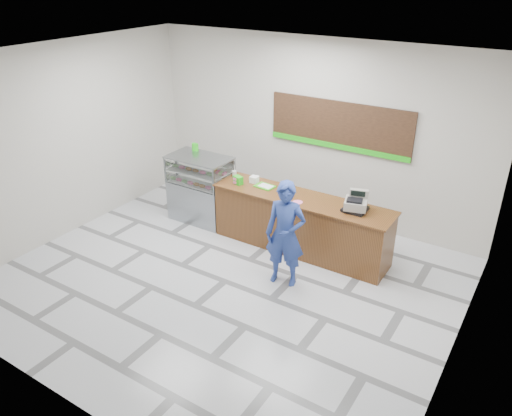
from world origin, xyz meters
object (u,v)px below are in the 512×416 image
Objects in this scene: sales_counter at (300,224)px; cash_register at (356,203)px; display_case at (201,188)px; serving_tray at (265,186)px; customer at (285,234)px.

cash_register is at bearing 2.06° from sales_counter.
sales_counter is at bearing 0.01° from display_case.
display_case is 1.49m from serving_tray.
cash_register is at bearing 5.32° from serving_tray.
customer reaches higher than display_case.
display_case is at bearing 164.69° from cash_register.
display_case is 3.23m from cash_register.
sales_counter is 1.11m from customer.
customer is (2.48, -1.02, 0.20)m from display_case.
customer is at bearing -75.71° from sales_counter.
serving_tray is at bearing 121.74° from customer.
display_case is 2.69m from customer.
cash_register is at bearing 43.98° from customer.
customer is (0.26, -1.02, 0.36)m from sales_counter.
cash_register is at bearing 0.63° from display_case.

